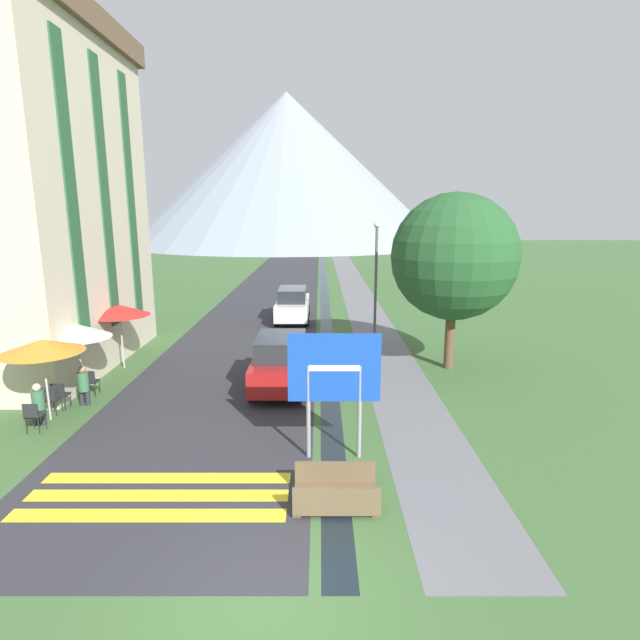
# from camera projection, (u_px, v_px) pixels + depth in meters

# --- Properties ---
(ground_plane) EXTENTS (160.00, 160.00, 0.00)m
(ground_plane) POSITION_uv_depth(u_px,v_px,m) (303.00, 321.00, 27.22)
(ground_plane) COLOR #3D6033
(road) EXTENTS (6.40, 60.00, 0.01)m
(road) POSITION_uv_depth(u_px,v_px,m) (273.00, 292.00, 36.99)
(road) COLOR #2D2D33
(road) RESTS_ON ground_plane
(footpath) EXTENTS (2.20, 60.00, 0.01)m
(footpath) POSITION_uv_depth(u_px,v_px,m) (355.00, 292.00, 37.00)
(footpath) COLOR slate
(footpath) RESTS_ON ground_plane
(drainage_channel) EXTENTS (0.60, 60.00, 0.00)m
(drainage_channel) POSITION_uv_depth(u_px,v_px,m) (323.00, 292.00, 37.00)
(drainage_channel) COLOR black
(drainage_channel) RESTS_ON ground_plane
(crosswalk_marking) EXTENTS (5.44, 1.84, 0.01)m
(crosswalk_marking) POSITION_uv_depth(u_px,v_px,m) (157.00, 496.00, 10.39)
(crosswalk_marking) COLOR yellow
(crosswalk_marking) RESTS_ON ground_plane
(mountain_distant) EXTENTS (57.74, 57.74, 26.67)m
(mountain_distant) POSITION_uv_depth(u_px,v_px,m) (286.00, 170.00, 90.72)
(mountain_distant) COLOR gray
(mountain_distant) RESTS_ON ground_plane
(hotel_building) EXTENTS (5.40, 9.65, 12.76)m
(hotel_building) POSITION_uv_depth(u_px,v_px,m) (34.00, 183.00, 17.94)
(hotel_building) COLOR beige
(hotel_building) RESTS_ON ground_plane
(road_sign) EXTENTS (2.17, 0.11, 3.07)m
(road_sign) POSITION_uv_depth(u_px,v_px,m) (333.00, 377.00, 11.62)
(road_sign) COLOR gray
(road_sign) RESTS_ON ground_plane
(footbridge) EXTENTS (1.70, 1.10, 0.65)m
(footbridge) POSITION_uv_depth(u_px,v_px,m) (335.00, 493.00, 10.07)
(footbridge) COLOR brown
(footbridge) RESTS_ON ground_plane
(parked_car_near) EXTENTS (1.94, 4.07, 1.82)m
(parked_car_near) POSITION_uv_depth(u_px,v_px,m) (281.00, 362.00, 16.64)
(parked_car_near) COLOR #A31919
(parked_car_near) RESTS_ON ground_plane
(parked_car_far) EXTENTS (1.80, 4.52, 1.82)m
(parked_car_far) POSITION_uv_depth(u_px,v_px,m) (291.00, 304.00, 27.03)
(parked_car_far) COLOR silver
(parked_car_far) RESTS_ON ground_plane
(cafe_chair_near_right) EXTENTS (0.40, 0.40, 0.85)m
(cafe_chair_near_right) POSITION_uv_depth(u_px,v_px,m) (58.00, 394.00, 14.78)
(cafe_chair_near_right) COLOR #232328
(cafe_chair_near_right) RESTS_ON ground_plane
(cafe_chair_near_left) EXTENTS (0.40, 0.40, 0.85)m
(cafe_chair_near_left) POSITION_uv_depth(u_px,v_px,m) (49.00, 398.00, 14.43)
(cafe_chair_near_left) COLOR #232328
(cafe_chair_near_left) RESTS_ON ground_plane
(cafe_chair_nearest) EXTENTS (0.40, 0.40, 0.85)m
(cafe_chair_nearest) POSITION_uv_depth(u_px,v_px,m) (32.00, 415.00, 13.26)
(cafe_chair_nearest) COLOR #232328
(cafe_chair_nearest) RESTS_ON ground_plane
(cafe_chair_middle) EXTENTS (0.40, 0.40, 0.85)m
(cafe_chair_middle) POSITION_uv_depth(u_px,v_px,m) (89.00, 381.00, 15.96)
(cafe_chair_middle) COLOR #232328
(cafe_chair_middle) RESTS_ON ground_plane
(cafe_umbrella_front_orange) EXTENTS (2.21, 2.21, 2.35)m
(cafe_umbrella_front_orange) POSITION_uv_depth(u_px,v_px,m) (40.00, 346.00, 13.76)
(cafe_umbrella_front_orange) COLOR #B7B2A8
(cafe_umbrella_front_orange) RESTS_ON ground_plane
(cafe_umbrella_middle_white) EXTENTS (2.06, 2.06, 2.35)m
(cafe_umbrella_middle_white) POSITION_uv_depth(u_px,v_px,m) (75.00, 331.00, 15.67)
(cafe_umbrella_middle_white) COLOR #B7B2A8
(cafe_umbrella_middle_white) RESTS_ON ground_plane
(cafe_umbrella_rear_red) EXTENTS (2.19, 2.19, 2.44)m
(cafe_umbrella_rear_red) POSITION_uv_depth(u_px,v_px,m) (118.00, 310.00, 18.46)
(cafe_umbrella_rear_red) COLOR #B7B2A8
(cafe_umbrella_rear_red) RESTS_ON ground_plane
(person_seated_near) EXTENTS (0.32, 0.32, 1.21)m
(person_seated_near) POSITION_uv_depth(u_px,v_px,m) (37.00, 402.00, 13.72)
(person_seated_near) COLOR #282833
(person_seated_near) RESTS_ON ground_plane
(person_seated_far) EXTENTS (0.32, 0.32, 1.25)m
(person_seated_far) POSITION_uv_depth(u_px,v_px,m) (82.00, 384.00, 15.13)
(person_seated_far) COLOR #282833
(person_seated_far) RESTS_ON ground_plane
(streetlamp) EXTENTS (0.28, 0.28, 5.41)m
(streetlamp) POSITION_uv_depth(u_px,v_px,m) (375.00, 274.00, 21.55)
(streetlamp) COLOR #515156
(streetlamp) RESTS_ON ground_plane
(tree_by_path) EXTENTS (4.61, 4.61, 6.52)m
(tree_by_path) POSITION_uv_depth(u_px,v_px,m) (453.00, 257.00, 18.08)
(tree_by_path) COLOR brown
(tree_by_path) RESTS_ON ground_plane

